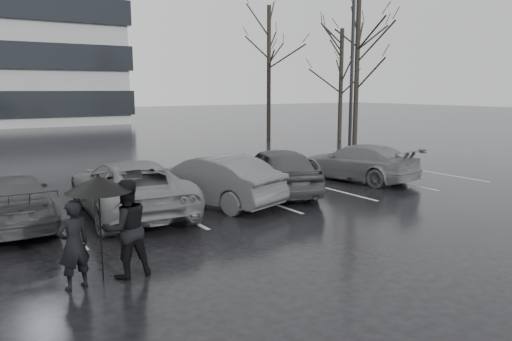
{
  "coord_description": "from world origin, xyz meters",
  "views": [
    {
      "loc": [
        -7.38,
        -10.14,
        3.27
      ],
      "look_at": [
        -0.24,
        1.0,
        1.1
      ],
      "focal_mm": 35.0,
      "sensor_mm": 36.0,
      "label": 1
    }
  ],
  "objects": [
    {
      "name": "pedestrian_left",
      "position": [
        -5.66,
        -1.92,
        0.75
      ],
      "size": [
        0.62,
        0.48,
        1.5
      ],
      "primitive_type": "imported",
      "rotation": [
        0.0,
        0.0,
        3.39
      ],
      "color": "black",
      "rests_on": "ground"
    },
    {
      "name": "umbrella",
      "position": [
        -5.18,
        -1.82,
        1.7
      ],
      "size": [
        1.1,
        1.1,
        1.87
      ],
      "color": "black",
      "rests_on": "ground"
    },
    {
      "name": "ground",
      "position": [
        0.0,
        0.0,
        0.0
      ],
      "size": [
        160.0,
        160.0,
        0.0
      ],
      "primitive_type": "plane",
      "color": "black",
      "rests_on": "ground"
    },
    {
      "name": "stall_stripes",
      "position": [
        -0.8,
        2.5,
        0.0
      ],
      "size": [
        19.72,
        5.0,
        0.0
      ],
      "color": "#B4B3B6",
      "rests_on": "ground"
    },
    {
      "name": "car_main",
      "position": [
        1.57,
        2.56,
        0.74
      ],
      "size": [
        2.93,
        4.67,
        1.48
      ],
      "primitive_type": "imported",
      "rotation": [
        0.0,
        0.0,
        2.85
      ],
      "color": "black",
      "rests_on": "ground"
    },
    {
      "name": "car_west_a",
      "position": [
        -0.9,
        2.28,
        0.71
      ],
      "size": [
        2.85,
        4.59,
        1.43
      ],
      "primitive_type": "imported",
      "rotation": [
        0.0,
        0.0,
        3.48
      ],
      "color": "#2E2D30",
      "rests_on": "ground"
    },
    {
      "name": "lamp_post",
      "position": [
        8.68,
        6.87,
        3.95
      ],
      "size": [
        0.47,
        0.47,
        8.64
      ],
      "rotation": [
        0.0,
        0.0,
        -0.16
      ],
      "color": "#969698",
      "rests_on": "ground"
    },
    {
      "name": "pedestrian_right",
      "position": [
        -4.75,
        -1.85,
        0.87
      ],
      "size": [
        0.87,
        0.69,
        1.74
      ],
      "primitive_type": "imported",
      "rotation": [
        0.0,
        0.0,
        3.18
      ],
      "color": "black",
      "rests_on": "ground"
    },
    {
      "name": "car_east",
      "position": [
        5.28,
        2.85,
        0.66
      ],
      "size": [
        2.72,
        4.8,
        1.31
      ],
      "primitive_type": "imported",
      "rotation": [
        0.0,
        0.0,
        3.35
      ],
      "color": "#49494B",
      "rests_on": "ground"
    },
    {
      "name": "tree_ne",
      "position": [
        14.5,
        14.0,
        3.5
      ],
      "size": [
        0.26,
        0.26,
        7.0
      ],
      "primitive_type": "cylinder",
      "color": "black",
      "rests_on": "ground"
    },
    {
      "name": "car_west_b",
      "position": [
        -3.24,
        2.48,
        0.72
      ],
      "size": [
        2.75,
        5.33,
        1.44
      ],
      "primitive_type": "imported",
      "rotation": [
        0.0,
        0.0,
        3.07
      ],
      "color": "#49494B",
      "rests_on": "ground"
    },
    {
      "name": "tree_east",
      "position": [
        12.0,
        10.0,
        4.0
      ],
      "size": [
        0.26,
        0.26,
        8.0
      ],
      "primitive_type": "cylinder",
      "color": "black",
      "rests_on": "ground"
    },
    {
      "name": "tree_north",
      "position": [
        11.0,
        17.0,
        4.25
      ],
      "size": [
        0.26,
        0.26,
        8.5
      ],
      "primitive_type": "cylinder",
      "color": "black",
      "rests_on": "ground"
    },
    {
      "name": "car_west_c",
      "position": [
        -6.02,
        2.74,
        0.62
      ],
      "size": [
        1.89,
        4.36,
        1.25
      ],
      "primitive_type": "imported",
      "rotation": [
        0.0,
        0.0,
        3.11
      ],
      "color": "black",
      "rests_on": "ground"
    }
  ]
}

